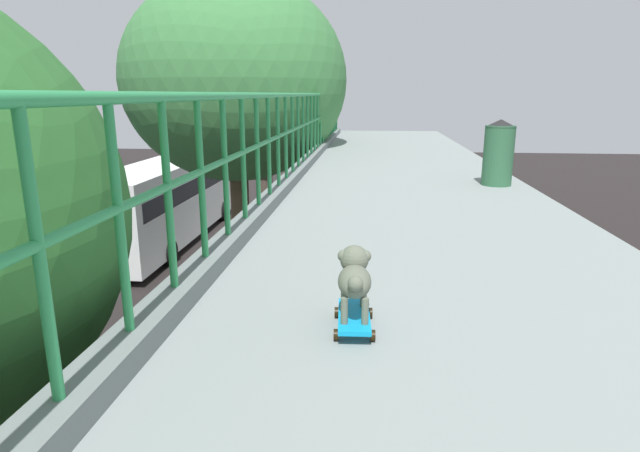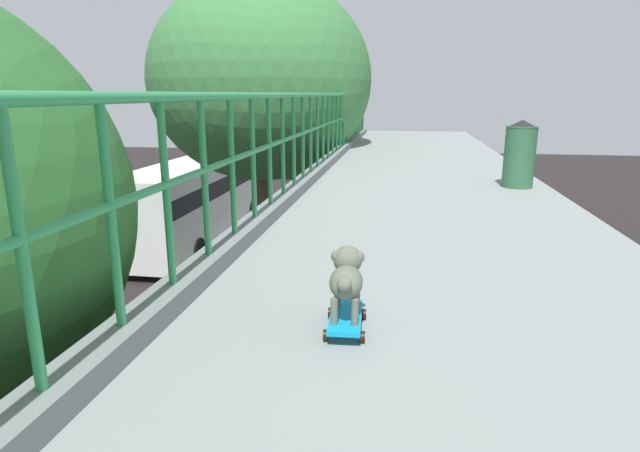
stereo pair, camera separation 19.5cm
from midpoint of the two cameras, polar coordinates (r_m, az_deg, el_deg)
city_bus at (r=23.41m, az=-13.04°, el=3.29°), size 2.62×11.54×3.49m
roadside_tree_far at (r=12.60m, az=-6.10°, el=15.49°), size 5.16×5.16×8.93m
roadside_tree_farthest at (r=18.26m, az=-3.05°, el=17.11°), size 4.68×4.68×8.98m
toy_skateboard at (r=2.71m, az=4.95°, el=-10.10°), size 0.22×0.42×0.08m
small_dog at (r=2.66m, az=5.06°, el=-5.49°), size 0.19×0.42×0.33m
litter_bin at (r=7.23m, az=21.88°, el=7.45°), size 0.40×0.40×0.86m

